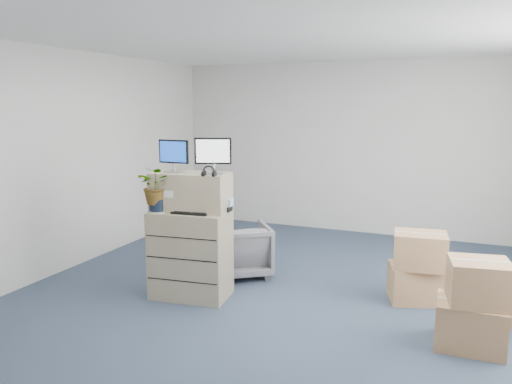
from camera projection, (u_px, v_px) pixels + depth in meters
ground at (281, 308)px, 5.22m from camera, size 7.00×7.00×0.00m
wall_back at (354, 148)px, 8.17m from camera, size 6.00×0.02×2.80m
filing_cabinet_lower at (191, 254)px, 5.48m from camera, size 0.88×0.60×0.97m
filing_cabinet_upper at (191, 192)px, 5.41m from camera, size 0.87×0.51×0.41m
monitor_left at (174, 154)px, 5.38m from camera, size 0.35×0.14×0.35m
monitor_right at (213, 154)px, 5.23m from camera, size 0.37×0.21×0.38m
headphones at (209, 172)px, 5.12m from camera, size 0.14×0.03×0.14m
keyboard at (191, 213)px, 5.28m from camera, size 0.42×0.20×0.02m
mouse at (217, 214)px, 5.18m from camera, size 0.10×0.07×0.03m
water_bottle at (197, 199)px, 5.41m from camera, size 0.07×0.07×0.25m
phone_dock at (190, 207)px, 5.42m from camera, size 0.06×0.05×0.11m
external_drive at (223, 209)px, 5.40m from camera, size 0.19×0.15×0.05m
tissue_box at (223, 202)px, 5.42m from camera, size 0.23×0.13×0.08m
potted_plant at (157, 191)px, 5.31m from camera, size 0.40×0.44×0.40m
office_chair at (240, 247)px, 6.19m from camera, size 0.95×0.94×0.72m
cardboard_boxes at (467, 291)px, 4.79m from camera, size 1.92×1.48×0.80m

